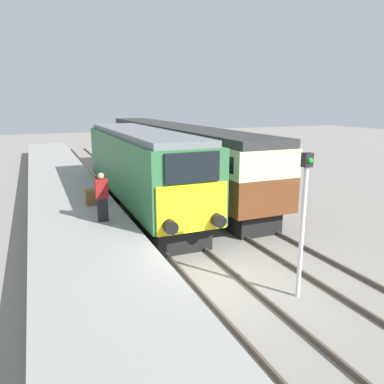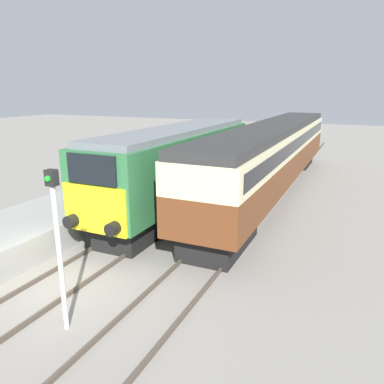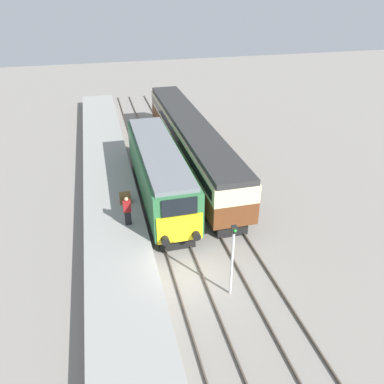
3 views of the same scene
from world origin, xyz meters
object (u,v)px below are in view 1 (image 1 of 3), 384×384
Objects in this scene: passenger_carriage at (172,149)px; luggage_crate at (94,197)px; signal_post at (303,214)px; locomotive at (141,168)px; person_on_platform at (102,197)px.

passenger_carriage reaches higher than luggage_crate.
locomotive is at bearing 100.04° from signal_post.
signal_post reaches higher than passenger_carriage.
luggage_crate is (-2.44, -1.33, -0.88)m from locomotive.
person_on_platform is 7.13m from signal_post.
locomotive is 4.62m from person_on_platform.
person_on_platform is (-5.92, -8.91, -0.47)m from passenger_carriage.
luggage_crate is at bearing -151.46° from locomotive.
locomotive reaches higher than person_on_platform.
luggage_crate is at bearing 116.60° from signal_post.
luggage_crate is (-4.14, 8.27, -1.05)m from signal_post.
person_on_platform is at bearing -123.10° from locomotive.
passenger_carriage is 12.06× the size of person_on_platform.
person_on_platform is 2.54× the size of luggage_crate.
person_on_platform is at bearing -123.58° from passenger_carriage.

